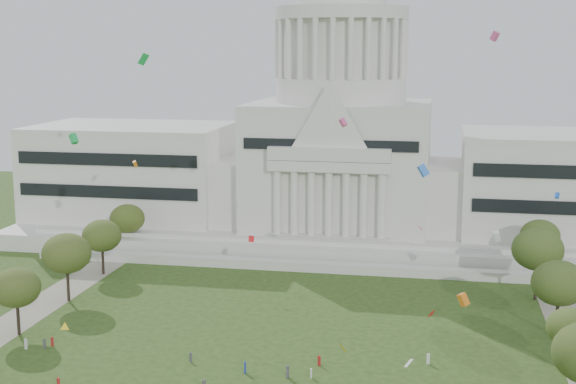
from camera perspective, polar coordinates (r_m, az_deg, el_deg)
capitol at (r=200.62m, az=3.71°, el=2.93°), size 160.00×64.50×91.30m
row_tree_l_3 at (r=142.04m, az=-18.76°, el=-6.46°), size 8.12×8.12×11.55m
row_tree_r_3 at (r=126.63m, az=19.44°, el=-9.07°), size 7.01×7.01×9.98m
row_tree_l_4 at (r=157.43m, az=-15.47°, el=-4.23°), size 9.29×9.29×13.21m
row_tree_r_4 at (r=140.71m, az=18.72°, el=-6.16°), size 9.19×9.19×13.06m
row_tree_l_5 at (r=174.44m, az=-13.10°, el=-3.05°), size 8.33×8.33×11.85m
row_tree_r_5 at (r=159.70m, az=17.33°, el=-3.92°), size 9.82×9.82×13.96m
row_tree_l_6 at (r=191.36m, az=-11.36°, el=-1.87°), size 8.19×8.19×11.64m
row_tree_r_6 at (r=177.65m, az=17.48°, el=-3.00°), size 8.42×8.42×11.97m
kite_swarm at (r=98.61m, az=-1.77°, el=-1.20°), size 82.95×102.58×59.61m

